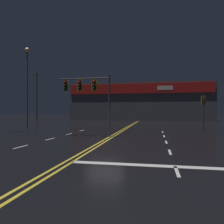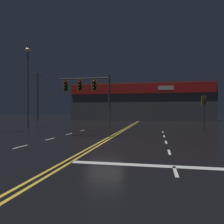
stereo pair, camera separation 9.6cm
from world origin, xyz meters
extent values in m
plane|color=black|center=(0.00, 0.00, 0.00)|extent=(200.00, 200.00, 0.00)
cube|color=gold|center=(-0.15, 0.00, 0.00)|extent=(0.12, 60.00, 0.01)
cube|color=gold|center=(0.15, 0.00, 0.00)|extent=(0.12, 60.00, 0.01)
cube|color=silver|center=(-4.18, -3.60, 0.00)|extent=(0.12, 1.40, 0.01)
cube|color=silver|center=(-4.18, 0.00, 0.00)|extent=(0.12, 1.40, 0.01)
cube|color=silver|center=(-4.18, 3.60, 0.00)|extent=(0.12, 1.40, 0.01)
cube|color=silver|center=(-4.18, 7.20, 0.00)|extent=(0.12, 1.40, 0.01)
cube|color=silver|center=(4.18, -7.20, 0.00)|extent=(0.12, 1.40, 0.01)
cube|color=silver|center=(4.18, -3.60, 0.00)|extent=(0.12, 1.40, 0.01)
cube|color=silver|center=(4.18, 0.00, 0.00)|extent=(0.12, 1.40, 0.01)
cube|color=silver|center=(4.18, 3.60, 0.00)|extent=(0.12, 1.40, 0.01)
cube|color=silver|center=(4.18, 7.20, 0.00)|extent=(0.12, 1.40, 0.01)
cube|color=silver|center=(4.18, -6.55, 0.00)|extent=(8.03, 0.40, 0.01)
cylinder|color=#38383D|center=(-0.17, 2.24, 2.50)|extent=(0.14, 0.14, 5.01)
cylinder|color=#38383D|center=(-2.35, 2.24, 4.76)|extent=(4.36, 0.10, 0.10)
cube|color=black|center=(-1.42, 2.24, 4.22)|extent=(0.28, 0.24, 0.84)
cube|color=gold|center=(-1.42, 2.24, 4.22)|extent=(0.42, 0.08, 0.99)
sphere|color=red|center=(-1.42, 2.08, 4.47)|extent=(0.17, 0.17, 0.17)
sphere|color=#543707|center=(-1.42, 2.08, 4.22)|extent=(0.17, 0.17, 0.17)
sphere|color=#084513|center=(-1.42, 2.08, 3.97)|extent=(0.17, 0.17, 0.17)
cube|color=black|center=(-2.66, 2.24, 4.22)|extent=(0.28, 0.24, 0.84)
cube|color=gold|center=(-2.66, 2.24, 4.22)|extent=(0.42, 0.08, 0.99)
sphere|color=red|center=(-2.66, 2.08, 4.47)|extent=(0.17, 0.17, 0.17)
sphere|color=#543707|center=(-2.66, 2.08, 4.22)|extent=(0.17, 0.17, 0.17)
sphere|color=#084513|center=(-2.66, 2.08, 3.97)|extent=(0.17, 0.17, 0.17)
cube|color=black|center=(-3.91, 2.24, 4.22)|extent=(0.28, 0.24, 0.84)
cube|color=gold|center=(-3.91, 2.24, 4.22)|extent=(0.42, 0.08, 0.99)
sphere|color=red|center=(-3.91, 2.08, 4.47)|extent=(0.17, 0.17, 0.17)
sphere|color=#543707|center=(-3.91, 2.08, 4.22)|extent=(0.17, 0.17, 0.17)
sphere|color=#084513|center=(-3.91, 2.08, 3.97)|extent=(0.17, 0.17, 0.17)
cylinder|color=#38383D|center=(8.51, 9.69, 1.84)|extent=(0.13, 0.13, 3.69)
cube|color=black|center=(8.51, 9.87, 3.22)|extent=(0.28, 0.24, 0.84)
cube|color=gold|center=(8.51, 9.87, 3.22)|extent=(0.42, 0.08, 0.99)
sphere|color=red|center=(8.51, 9.71, 3.47)|extent=(0.17, 0.17, 0.17)
sphere|color=#543707|center=(8.51, 9.71, 3.22)|extent=(0.17, 0.17, 0.17)
sphere|color=#084513|center=(8.51, 9.71, 2.97)|extent=(0.17, 0.17, 0.17)
cylinder|color=#59595E|center=(-12.15, 9.60, 4.76)|extent=(0.20, 0.20, 9.52)
sphere|color=#F9D17A|center=(-12.15, 9.60, 9.69)|extent=(0.56, 0.56, 0.56)
cube|color=#4C4C51|center=(0.00, 37.21, 4.22)|extent=(31.47, 10.00, 8.44)
cube|color=red|center=(0.00, 32.11, 6.96)|extent=(30.84, 0.20, 2.11)
cube|color=white|center=(5.51, 32.06, 6.96)|extent=(3.20, 0.16, 0.90)
cylinder|color=#4C3828|center=(-23.00, 30.50, 5.39)|extent=(0.26, 0.26, 10.78)
cube|color=#4C3828|center=(-23.00, 30.50, 10.18)|extent=(2.20, 0.12, 0.12)
camera|label=1|loc=(3.44, -14.95, 2.06)|focal=35.00mm
camera|label=2|loc=(3.53, -14.93, 2.06)|focal=35.00mm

